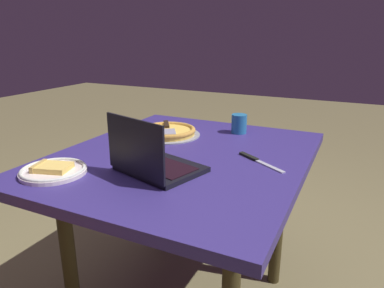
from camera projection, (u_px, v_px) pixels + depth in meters
The scene contains 6 objects.
dining_table at pixel (183, 174), 1.52m from camera, with size 1.19×1.00×0.77m.
laptop at pixel (153, 162), 1.27m from camera, with size 0.31×0.35×0.22m.
pizza_plate at pixel (53, 170), 1.28m from camera, with size 0.24×0.24×0.04m.
pizza_tray at pixel (168, 132), 1.76m from camera, with size 0.32×0.32×0.04m.
table_knife at pixel (256, 160), 1.41m from camera, with size 0.15×0.22×0.01m.
drink_cup at pixel (239, 123), 1.79m from camera, with size 0.08×0.08×0.10m.
Camera 1 is at (-1.25, -0.65, 1.26)m, focal length 32.92 mm.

